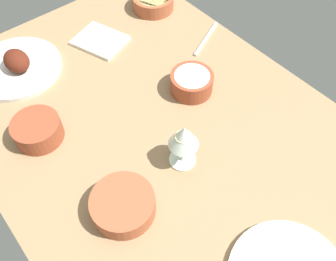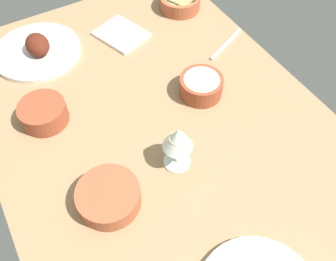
% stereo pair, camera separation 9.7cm
% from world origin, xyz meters
% --- Properties ---
extents(dining_table, '(1.40, 0.90, 0.04)m').
position_xyz_m(dining_table, '(0.00, 0.00, 0.02)').
color(dining_table, '#937551').
rests_on(dining_table, ground).
extents(plate_center_main, '(0.28, 0.28, 0.08)m').
position_xyz_m(plate_center_main, '(-0.50, -0.20, 0.06)').
color(plate_center_main, silver).
rests_on(plate_center_main, dining_table).
extents(bowl_cream, '(0.13, 0.13, 0.06)m').
position_xyz_m(bowl_cream, '(-0.08, 0.16, 0.07)').
color(bowl_cream, brown).
rests_on(bowl_cream, dining_table).
extents(bowl_sauce, '(0.15, 0.15, 0.05)m').
position_xyz_m(bowl_sauce, '(0.10, -0.22, 0.07)').
color(bowl_sauce, '#A35133').
rests_on(bowl_sauce, dining_table).
extents(bowl_potatoes, '(0.13, 0.13, 0.06)m').
position_xyz_m(bowl_potatoes, '(-0.22, -0.27, 0.07)').
color(bowl_potatoes, brown).
rests_on(bowl_potatoes, dining_table).
extents(bowl_pasta, '(0.15, 0.15, 0.05)m').
position_xyz_m(bowl_pasta, '(-0.48, 0.33, 0.07)').
color(bowl_pasta, '#A35133').
rests_on(bowl_pasta, dining_table).
extents(wine_glass, '(0.08, 0.08, 0.14)m').
position_xyz_m(wine_glass, '(0.09, -0.02, 0.14)').
color(wine_glass, silver).
rests_on(wine_glass, dining_table).
extents(folded_napkin, '(0.19, 0.18, 0.01)m').
position_xyz_m(folded_napkin, '(-0.44, 0.07, 0.05)').
color(folded_napkin, white).
rests_on(folded_napkin, dining_table).
extents(fork_loose, '(0.08, 0.17, 0.01)m').
position_xyz_m(fork_loose, '(-0.22, 0.35, 0.04)').
color(fork_loose, silver).
rests_on(fork_loose, dining_table).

